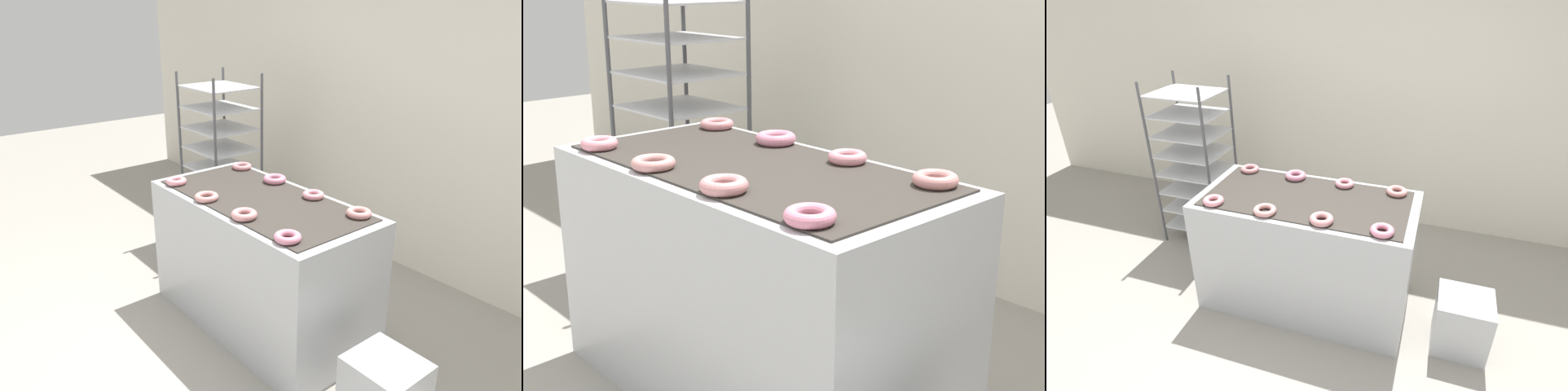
{
  "view_description": "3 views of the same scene",
  "coord_description": "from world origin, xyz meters",
  "views": [
    {
      "loc": [
        2.39,
        -1.29,
        2.1
      ],
      "look_at": [
        0.0,
        0.63,
        0.95
      ],
      "focal_mm": 35.0,
      "sensor_mm": 36.0,
      "label": 1
    },
    {
      "loc": [
        1.92,
        -0.97,
        1.59
      ],
      "look_at": [
        0.0,
        0.78,
        0.78
      ],
      "focal_mm": 50.0,
      "sensor_mm": 36.0,
      "label": 2
    },
    {
      "loc": [
        0.82,
        -1.78,
        2.31
      ],
      "look_at": [
        0.0,
        0.63,
        0.95
      ],
      "focal_mm": 28.0,
      "sensor_mm": 36.0,
      "label": 3
    }
  ],
  "objects": [
    {
      "name": "donut_near_left",
      "position": [
        -0.59,
        0.35,
        0.95
      ],
      "size": [
        0.14,
        0.14,
        0.04
      ],
      "primitive_type": "torus",
      "color": "pink",
      "rests_on": "fryer_machine"
    },
    {
      "name": "fryer_machine",
      "position": [
        0.0,
        0.63,
        0.46
      ],
      "size": [
        1.56,
        0.77,
        0.93
      ],
      "color": "#B7BABF",
      "rests_on": "ground_plane"
    },
    {
      "name": "donut_near_midleft",
      "position": [
        -0.2,
        0.35,
        0.95
      ],
      "size": [
        0.16,
        0.16,
        0.04
      ],
      "primitive_type": "torus",
      "color": "#D28C8A",
      "rests_on": "fryer_machine"
    },
    {
      "name": "donut_far_left",
      "position": [
        -0.59,
        0.92,
        0.95
      ],
      "size": [
        0.15,
        0.15,
        0.04
      ],
      "primitive_type": "torus",
      "color": "#D48489",
      "rests_on": "fryer_machine"
    },
    {
      "name": "ground_plane",
      "position": [
        0.0,
        0.0,
        0.0
      ],
      "size": [
        14.0,
        14.0,
        0.0
      ],
      "primitive_type": "plane",
      "color": "#9E998E"
    },
    {
      "name": "donut_far_midright",
      "position": [
        0.2,
        0.91,
        0.95
      ],
      "size": [
        0.14,
        0.14,
        0.04
      ],
      "primitive_type": "torus",
      "color": "pink",
      "rests_on": "fryer_machine"
    },
    {
      "name": "wall_back",
      "position": [
        0.0,
        2.12,
        1.4
      ],
      "size": [
        8.0,
        0.05,
        2.8
      ],
      "color": "silver",
      "rests_on": "ground_plane"
    },
    {
      "name": "donut_far_right",
      "position": [
        0.59,
        0.9,
        0.95
      ],
      "size": [
        0.15,
        0.15,
        0.04
      ],
      "primitive_type": "torus",
      "color": "#D68B89",
      "rests_on": "fryer_machine"
    },
    {
      "name": "donut_near_right",
      "position": [
        0.58,
        0.35,
        0.95
      ],
      "size": [
        0.15,
        0.15,
        0.04
      ],
      "primitive_type": "torus",
      "color": "pink",
      "rests_on": "fryer_machine"
    },
    {
      "name": "donut_near_midright",
      "position": [
        0.19,
        0.36,
        0.95
      ],
      "size": [
        0.16,
        0.16,
        0.04
      ],
      "primitive_type": "torus",
      "color": "#D08889",
      "rests_on": "fryer_machine"
    },
    {
      "name": "baking_rack_cart",
      "position": [
        -1.31,
        1.22,
        0.79
      ],
      "size": [
        0.6,
        0.52,
        1.56
      ],
      "color": "#4C4C51",
      "rests_on": "ground_plane"
    },
    {
      "name": "donut_far_midleft",
      "position": [
        -0.19,
        0.91,
        0.95
      ],
      "size": [
        0.16,
        0.16,
        0.05
      ],
      "primitive_type": "torus",
      "color": "pink",
      "rests_on": "fryer_machine"
    }
  ]
}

